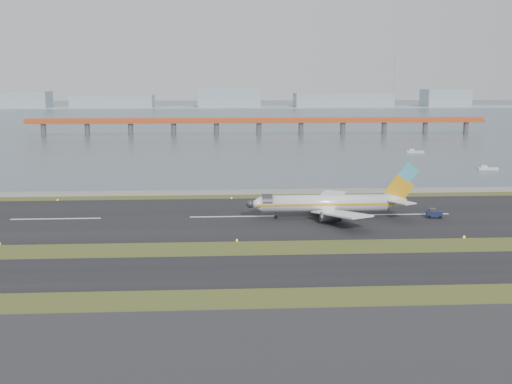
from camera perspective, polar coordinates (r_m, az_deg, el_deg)
ground at (r=117.25m, az=-1.60°, el=-5.33°), size 1000.00×1000.00×0.00m
taxiway_strip at (r=105.71m, az=-1.39°, el=-7.01°), size 1000.00×18.00×0.10m
runway_strip at (r=146.38m, az=-1.99°, el=-2.22°), size 1000.00×45.00×0.10m
seawall at (r=175.73m, az=-2.24°, el=-0.01°), size 1000.00×2.50×1.00m
bay_water at (r=573.89m, az=-3.12°, el=6.86°), size 1400.00×800.00×1.30m
red_pier at (r=364.58m, az=0.26°, el=6.24°), size 260.00×5.00×10.20m
far_shoreline at (r=733.67m, az=-2.14°, el=8.01°), size 1400.00×80.00×60.50m
airliner at (r=145.30m, az=6.70°, el=-1.00°), size 38.52×32.89×12.80m
pushback_tug at (r=150.47m, az=15.54°, el=-1.85°), size 3.76×2.63×2.20m
workboat_near at (r=236.93m, az=19.89°, el=1.99°), size 6.99×3.26×1.63m
workboat_far at (r=282.90m, az=13.95°, el=3.51°), size 7.57×4.04×1.76m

